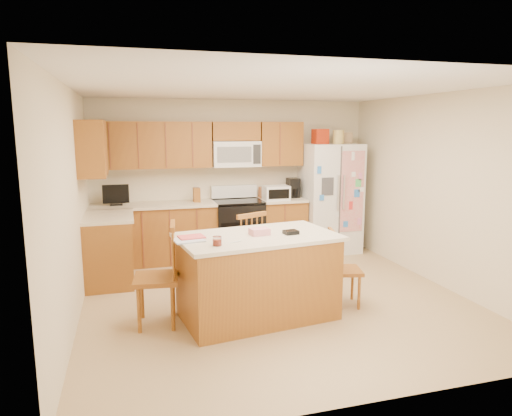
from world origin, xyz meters
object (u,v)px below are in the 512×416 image
object	(u,v)px
windsor_chair_left	(159,277)
windsor_chair_back	(244,255)
stove	(238,228)
island	(257,276)
refrigerator	(330,197)
windsor_chair_right	(343,270)

from	to	relation	value
windsor_chair_left	windsor_chair_back	xyz separation A→B (m)	(1.09, 0.67, -0.02)
stove	windsor_chair_left	size ratio (longest dim) A/B	1.04
island	windsor_chair_left	distance (m)	1.05
refrigerator	windsor_chair_right	bearing A→B (deg)	-111.09
stove	windsor_chair_back	bearing A→B (deg)	-100.73
windsor_chair_left	windsor_chair_back	distance (m)	1.28
windsor_chair_right	windsor_chair_back	bearing A→B (deg)	145.26
stove	island	distance (m)	2.42
windsor_chair_right	refrigerator	bearing A→B (deg)	68.91
windsor_chair_left	windsor_chair_back	bearing A→B (deg)	31.37
windsor_chair_left	refrigerator	bearing A→B (deg)	37.03
stove	island	world-z (taller)	stove
stove	windsor_chair_back	world-z (taller)	stove
refrigerator	windsor_chair_back	bearing A→B (deg)	-140.02
refrigerator	island	xyz separation A→B (m)	(-1.93, -2.33, -0.46)
island	refrigerator	bearing A→B (deg)	50.46
windsor_chair_back	windsor_chair_right	world-z (taller)	windsor_chair_back
island	stove	bearing A→B (deg)	81.55
stove	windsor_chair_back	xyz separation A→B (m)	(-0.31, -1.64, 0.02)
refrigerator	windsor_chair_left	distance (m)	3.75
refrigerator	windsor_chair_right	xyz separation A→B (m)	(-0.88, -2.27, -0.50)
windsor_chair_left	stove	bearing A→B (deg)	58.66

